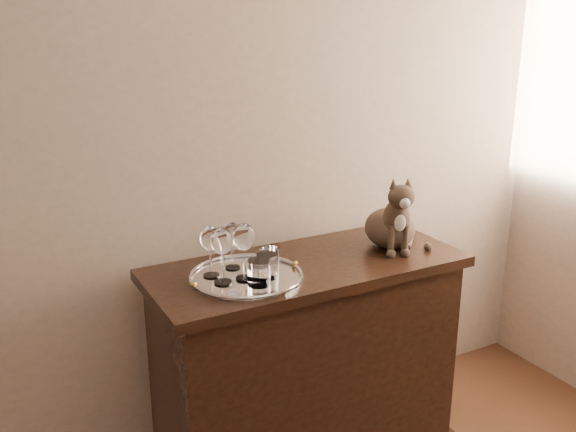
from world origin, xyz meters
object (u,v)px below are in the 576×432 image
wine_glass_a (211,251)px  wine_glass_c (222,255)px  tray (246,278)px  wine_glass_b (232,245)px  tumbler_a (267,266)px  tumbler_c (269,259)px  cat (391,210)px  wine_glass_d (244,251)px  sideboard (306,363)px  tumbler_b (259,273)px

wine_glass_a → wine_glass_c: size_ratio=0.92×
tray → wine_glass_b: size_ratio=2.29×
wine_glass_a → tumbler_a: 0.20m
wine_glass_b → tumbler_a: wine_glass_b is taller
wine_glass_a → tray: bearing=-31.3°
wine_glass_a → wine_glass_b: wine_glass_a is taller
wine_glass_c → tumbler_c: size_ratio=2.53×
tray → cat: size_ratio=1.31×
wine_glass_c → wine_glass_d: size_ratio=0.98×
sideboard → cat: bearing=0.1°
wine_glass_b → tumbler_a: 0.16m
sideboard → wine_glass_b: size_ratio=6.86×
tumbler_c → cat: size_ratio=0.26×
tray → wine_glass_c: bearing=-172.3°
wine_glass_c → tumbler_c: bearing=10.3°
wine_glass_a → tumbler_a: wine_glass_a is taller
sideboard → tumbler_b: tumbler_b is taller
sideboard → tumbler_b: 0.55m
sideboard → wine_glass_a: 0.64m
sideboard → tray: size_ratio=3.00×
wine_glass_a → wine_glass_c: (0.01, -0.08, 0.01)m
sideboard → wine_glass_d: 0.60m
wine_glass_a → tumbler_b: bearing=-52.6°
tumbler_a → cat: size_ratio=0.28×
wine_glass_c → tumbler_c: wine_glass_c is taller
tumbler_b → sideboard: bearing=24.3°
tumbler_c → cat: 0.55m
tumbler_a → cat: cat is taller
tumbler_b → cat: 0.65m
sideboard → wine_glass_a: size_ratio=6.49×
wine_glass_b → tumbler_a: size_ratio=2.04×
tray → sideboard: bearing=6.5°
tray → wine_glass_b: 0.13m
tumbler_b → tumbler_c: tumbler_b is taller
tray → tumbler_a: 0.09m
wine_glass_c → tumbler_c: 0.21m
sideboard → wine_glass_a: wine_glass_a is taller
wine_glass_b → wine_glass_d: size_ratio=0.86×
tray → tumbler_b: tumbler_b is taller
sideboard → tumbler_b: (-0.25, -0.12, 0.48)m
tumbler_a → tumbler_c: tumbler_a is taller
tumbler_a → tumbler_c: 0.07m
tumbler_a → wine_glass_d: bearing=163.0°
tumbler_c → cat: (0.54, 0.01, 0.10)m
tumbler_b → cat: size_ratio=0.29×
cat → sideboard: bearing=-160.4°
wine_glass_a → wine_glass_d: size_ratio=0.91×
tray → wine_glass_d: (-0.01, -0.02, 0.11)m
tumbler_b → tumbler_c: 0.14m
wine_glass_d → cat: cat is taller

